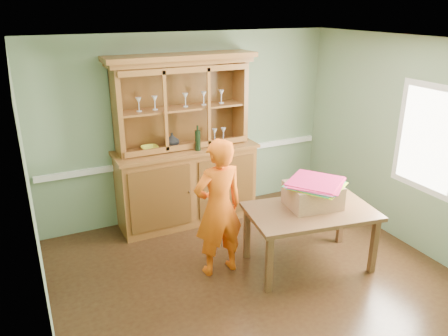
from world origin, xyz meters
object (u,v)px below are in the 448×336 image
cardboard_box (313,195)px  person (219,208)px  china_hutch (186,166)px  dining_table (310,216)px

cardboard_box → person: bearing=166.8°
china_hutch → dining_table: 2.01m
china_hutch → dining_table: bearing=-62.8°
dining_table → person: (-1.05, 0.35, 0.18)m
dining_table → person: 1.12m
dining_table → person: bearing=170.6°
dining_table → cardboard_box: 0.26m
person → cardboard_box: bearing=165.0°
china_hutch → person: bearing=-95.5°
dining_table → cardboard_box: (0.08, 0.09, 0.23)m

